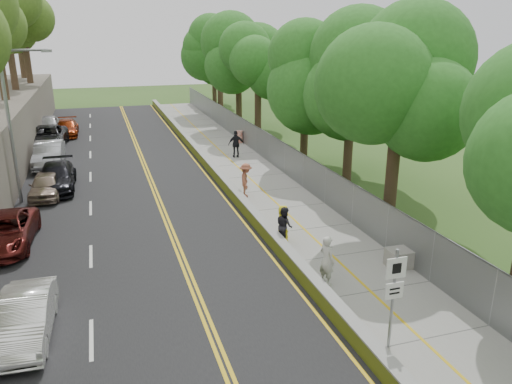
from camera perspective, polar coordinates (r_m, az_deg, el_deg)
ground at (r=17.47m, az=6.54°, el=-12.43°), size 140.00×140.00×0.00m
road at (r=29.99m, az=-14.96°, el=0.41°), size 11.20×66.00×0.04m
sidewalk at (r=31.27m, az=-0.30°, el=1.78°), size 4.20×66.00×0.05m
jersey_barrier at (r=30.61m, az=-4.42°, el=1.90°), size 0.42×66.00×0.60m
chainlink_fence at (r=31.67m, az=3.33°, el=3.80°), size 0.04×66.00×2.00m
trees_fenceside at (r=31.66m, az=7.65°, el=14.67°), size 7.00×66.00×14.00m
streetlight at (r=28.26m, az=-25.98°, el=7.79°), size 2.52×0.22×8.00m
signpost at (r=14.68m, az=15.50°, el=-10.57°), size 0.62×0.09×3.10m
construction_barrel at (r=40.50m, az=-1.97°, el=6.32°), size 0.59×0.59×0.96m
concrete_block at (r=20.27m, az=16.24°, el=-7.25°), size 1.08×0.82×0.71m
car_1 at (r=16.71m, az=-24.86°, el=-12.90°), size 1.58×4.11×1.34m
car_2 at (r=23.58m, az=-26.80°, el=-4.06°), size 2.51×5.00×1.36m
car_3 at (r=30.69m, az=-21.87°, el=1.57°), size 2.11×5.06×1.46m
car_4 at (r=29.61m, az=-22.87°, el=0.73°), size 1.78×3.98×1.33m
car_5 at (r=36.12m, az=-22.57°, el=3.99°), size 1.87×5.01×1.64m
car_6 at (r=41.94m, az=-22.78°, el=5.80°), size 3.04×6.11×1.66m
car_7 at (r=46.26m, az=-20.83°, el=6.86°), size 1.92×4.62×1.33m
car_8 at (r=47.12m, az=-22.67°, el=7.04°), size 2.17×4.94×1.65m
painter_0 at (r=21.61m, az=3.08°, el=-3.58°), size 0.57×0.82×1.62m
painter_1 at (r=18.16m, az=8.11°, el=-7.73°), size 0.63×0.78×1.86m
painter_2 at (r=21.31m, az=3.26°, el=-3.84°), size 0.71×0.86×1.65m
painter_3 at (r=27.19m, az=-1.16°, el=1.36°), size 1.00×1.36×1.87m
person_far at (r=35.72m, az=-2.28°, el=5.49°), size 1.16×0.55×1.93m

